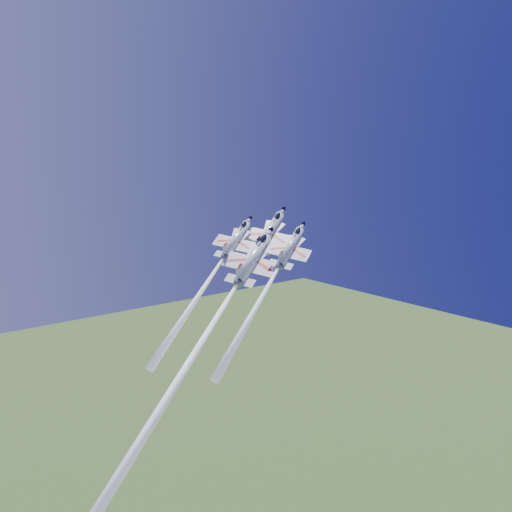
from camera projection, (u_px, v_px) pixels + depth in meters
jet_lead at (221, 310)px, 107.67m from camera, size 45.11×25.45×45.29m
jet_left at (210, 279)px, 112.70m from camera, size 29.76×16.78×28.55m
jet_right at (268, 287)px, 107.57m from camera, size 29.22×16.47×27.82m
jet_slot at (192, 358)px, 98.13m from camera, size 50.49×28.49×50.73m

